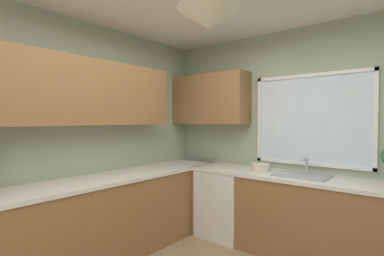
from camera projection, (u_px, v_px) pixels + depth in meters
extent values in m
cube|color=#9EAD8E|center=(302.00, 137.00, 3.46)|extent=(3.77, 0.06, 2.61)
cube|color=#9EAD8E|center=(72.00, 138.00, 3.15)|extent=(0.06, 3.92, 2.61)
cube|color=silver|center=(311.00, 120.00, 3.36)|extent=(1.25, 0.02, 1.00)
cube|color=white|center=(311.00, 75.00, 3.34)|extent=(1.33, 0.04, 0.04)
cube|color=white|center=(310.00, 164.00, 3.37)|extent=(1.33, 0.04, 0.04)
cube|color=white|center=(260.00, 120.00, 3.76)|extent=(0.04, 0.04, 1.08)
cube|color=white|center=(376.00, 120.00, 2.94)|extent=(0.04, 0.04, 1.08)
cube|color=olive|center=(62.00, 91.00, 2.86)|extent=(0.32, 2.66, 0.70)
cube|color=olive|center=(210.00, 100.00, 4.09)|extent=(1.16, 0.32, 0.70)
cone|color=silver|center=(209.00, 19.00, 1.95)|extent=(0.44, 0.44, 0.14)
cube|color=olive|center=(89.00, 225.00, 2.96)|extent=(0.62, 3.50, 0.85)
cube|color=silver|center=(89.00, 182.00, 2.94)|extent=(0.65, 3.53, 0.04)
cube|color=olive|center=(311.00, 220.00, 3.09)|extent=(2.83, 0.62, 0.85)
cube|color=silver|center=(311.00, 179.00, 3.08)|extent=(2.86, 0.65, 0.04)
cube|color=white|center=(226.00, 203.00, 3.74)|extent=(0.60, 0.60, 0.85)
cube|color=#9EA0A5|center=(302.00, 176.00, 3.14)|extent=(0.56, 0.40, 0.02)
cylinder|color=#B7B7BC|center=(307.00, 166.00, 3.26)|extent=(0.03, 0.03, 0.18)
cylinder|color=#B7B7BC|center=(304.00, 160.00, 3.18)|extent=(0.02, 0.20, 0.02)
cylinder|color=beige|center=(261.00, 167.00, 3.45)|extent=(0.22, 0.22, 0.09)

